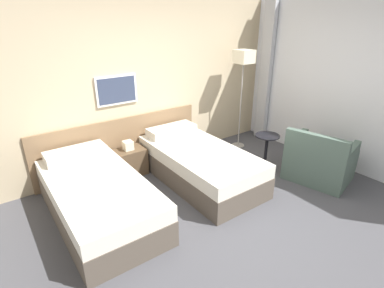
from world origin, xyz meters
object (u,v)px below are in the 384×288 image
Objects in this scene: nightstand at (129,161)px; floor_lamp at (243,63)px; armchair at (319,162)px; bed_near_window at (199,164)px; bed_near_door at (98,197)px; side_table at (266,146)px.

floor_lamp is (2.20, -0.19, 1.35)m from nightstand.
bed_near_window is at bearing 41.22° from armchair.
bed_near_door is at bearing -168.82° from floor_lamp.
bed_near_window is 3.58× the size of nightstand.
side_table is (2.65, -0.37, 0.14)m from bed_near_door.
floor_lamp is (2.99, 0.59, 1.30)m from bed_near_door.
side_table is (-0.34, -0.96, -1.16)m from floor_lamp.
nightstand is (-0.78, 0.79, -0.05)m from bed_near_window.
floor_lamp is 2.98× the size of side_table.
armchair is (0.43, -0.69, -0.13)m from side_table.
armchair is at bearing -38.87° from nightstand.
floor_lamp is 2.10m from armchair.
nightstand is 0.94× the size of side_table.
bed_near_door is 3.26m from armchair.
side_table is at bearing -31.77° from nightstand.
floor_lamp is 1.74× the size of armchair.
armchair is (2.29, -1.85, 0.06)m from nightstand.
side_table is 0.58× the size of armchair.
bed_near_door is 2.68m from side_table.
armchair reaches higher than bed_near_door.
bed_near_door is 1.57m from bed_near_window.
armchair reaches higher than nightstand.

